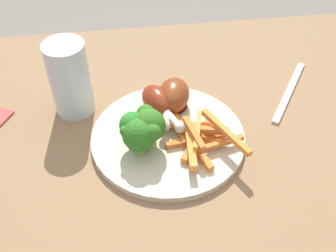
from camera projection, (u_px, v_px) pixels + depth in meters
The scene contains 10 objects.
dining_table at pixel (176, 170), 0.75m from camera, with size 1.17×0.67×0.70m.
dinner_plate at pixel (168, 137), 0.65m from camera, with size 0.25×0.25×0.01m, color beige.
broccoli_floret_front at pixel (149, 125), 0.60m from camera, with size 0.05×0.07×0.07m.
broccoli_floret_middle at pixel (133, 125), 0.60m from camera, with size 0.04×0.04×0.06m.
broccoli_floret_back at pixel (139, 135), 0.59m from camera, with size 0.05×0.06×0.06m.
carrot_fries_pile at pixel (198, 136), 0.62m from camera, with size 0.13×0.15×0.04m.
chicken_drumstick_near at pixel (171, 97), 0.67m from camera, with size 0.07×0.12×0.05m.
chicken_drumstick_far at pixel (159, 103), 0.67m from camera, with size 0.07×0.12×0.04m.
fork at pixel (289, 91), 0.74m from camera, with size 0.19×0.01×0.01m, color silver.
water_glass at pixel (70, 79), 0.66m from camera, with size 0.07×0.07×0.13m, color silver.
Camera 1 is at (-0.08, -0.47, 1.17)m, focal length 42.73 mm.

